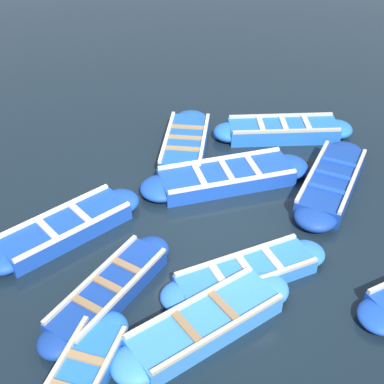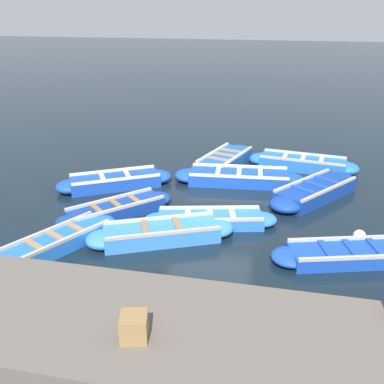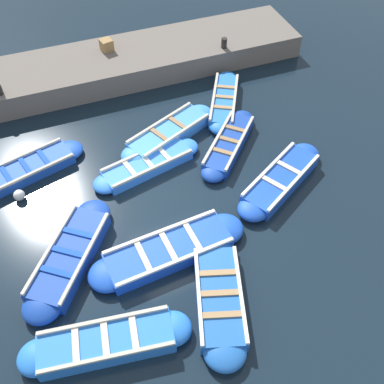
% 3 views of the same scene
% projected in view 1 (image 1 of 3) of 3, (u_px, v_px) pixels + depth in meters
% --- Properties ---
extents(ground_plane, '(120.00, 120.00, 0.00)m').
position_uv_depth(ground_plane, '(213.00, 228.00, 11.16)').
color(ground_plane, black).
extents(boat_inner_gap, '(3.45, 2.90, 0.45)m').
position_uv_depth(boat_inner_gap, '(331.00, 182.00, 12.12)').
color(boat_inner_gap, navy).
rests_on(boat_inner_gap, ground).
extents(boat_drifting, '(2.48, 3.46, 0.43)m').
position_uv_depth(boat_drifting, '(66.00, 228.00, 10.87)').
color(boat_drifting, '#1947B7').
rests_on(boat_drifting, ground).
extents(boat_tucked, '(2.18, 3.54, 0.43)m').
position_uv_depth(boat_tucked, '(206.00, 324.00, 8.93)').
color(boat_tucked, '#3884E0').
rests_on(boat_tucked, ground).
extents(boat_near_quay, '(2.87, 2.77, 0.39)m').
position_uv_depth(boat_near_quay, '(109.00, 291.00, 9.54)').
color(boat_near_quay, navy).
rests_on(boat_near_quay, ground).
extents(boat_broadside, '(1.32, 3.74, 0.46)m').
position_uv_depth(boat_broadside, '(283.00, 131.00, 13.95)').
color(boat_broadside, blue).
rests_on(boat_broadside, ground).
extents(boat_bow_out, '(1.30, 4.11, 0.43)m').
position_uv_depth(boat_bow_out, '(226.00, 177.00, 12.31)').
color(boat_bow_out, '#1947B7').
rests_on(boat_bow_out, ground).
extents(boat_centre, '(3.51, 1.90, 0.43)m').
position_uv_depth(boat_centre, '(186.00, 144.00, 13.44)').
color(boat_centre, '#1E59AD').
rests_on(boat_centre, ground).
extents(boat_stern_in, '(1.49, 3.46, 0.36)m').
position_uv_depth(boat_stern_in, '(246.00, 274.00, 9.90)').
color(boat_stern_in, blue).
rests_on(boat_stern_in, ground).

